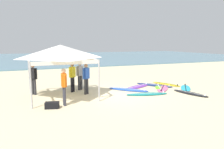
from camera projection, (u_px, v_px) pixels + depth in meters
name	position (u px, v px, depth m)	size (l,w,h in m)	color
ground_plane	(114.00, 95.00, 11.60)	(80.00, 80.00, 0.00)	beige
sea	(50.00, 58.00, 40.16)	(80.00, 36.00, 0.10)	#568499
canopy_tent	(61.00, 52.00, 10.88)	(3.21, 3.21, 2.75)	#B7B7BC
surfboard_lime	(160.00, 88.00, 13.33)	(1.30, 1.92, 0.19)	#7AD12D
surfboard_cyan	(186.00, 88.00, 13.29)	(1.78, 1.99, 0.19)	#23B2CC
surfboard_black	(190.00, 93.00, 11.93)	(1.06, 2.26, 0.19)	black
surfboard_purple	(138.00, 86.00, 13.78)	(2.40, 1.55, 0.19)	purple
surfboard_teal	(147.00, 94.00, 11.75)	(2.43, 1.14, 0.19)	#19847F
surfboard_yellow	(166.00, 84.00, 14.53)	(1.28, 2.20, 0.19)	yellow
surfboard_navy	(154.00, 85.00, 14.24)	(1.97, 2.50, 0.19)	navy
surfboard_blue	(128.00, 90.00, 12.86)	(2.23, 2.30, 0.19)	blue
surfboard_pink	(163.00, 88.00, 13.25)	(1.99, 2.16, 0.19)	pink
person_black	(33.00, 77.00, 11.59)	(0.41, 0.43, 1.71)	#2D2D33
person_blue	(86.00, 77.00, 11.71)	(0.46, 0.39, 1.71)	#2D2D33
person_yellow	(72.00, 75.00, 12.24)	(0.42, 0.41, 1.71)	black
person_grey	(80.00, 74.00, 12.79)	(0.50, 0.36, 1.71)	#2D2D33
person_orange	(64.00, 84.00, 9.59)	(0.24, 0.55, 1.71)	#383842
gear_bag_near_tent	(52.00, 105.00, 9.27)	(0.60, 0.32, 0.28)	black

